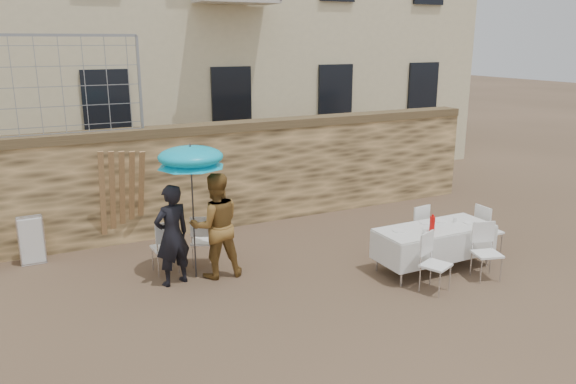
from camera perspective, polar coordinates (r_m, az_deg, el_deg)
name	(u,v)px	position (r m, az deg, el deg)	size (l,w,h in m)	color
ground	(332,328)	(8.15, 4.52, -13.58)	(80.00, 80.00, 0.00)	brown
stone_wall	(213,177)	(12.04, -7.68, 1.52)	(13.00, 0.50, 2.20)	olive
chain_link_fence	(50,87)	(11.15, -23.00, 9.81)	(3.20, 0.06, 1.80)	gray
man_suit	(172,235)	(9.33, -11.69, -4.32)	(0.62, 0.41, 1.70)	black
woman_dress	(216,225)	(9.51, -7.35, -3.39)	(0.88, 0.68, 1.81)	#AC7734
umbrella	(191,161)	(9.21, -9.85, 3.15)	(1.11, 1.11, 2.15)	#3F3F44
couple_chair_left	(165,246)	(9.96, -12.41, -5.37)	(0.48, 0.48, 0.96)	white
couple_chair_right	(204,240)	(10.13, -8.57, -4.81)	(0.48, 0.48, 0.96)	white
banquet_table	(435,229)	(10.11, 14.69, -3.70)	(2.10, 0.85, 0.78)	silver
soda_bottle	(432,224)	(9.82, 14.44, -3.16)	(0.09, 0.09, 0.26)	red
table_chair_front_left	(436,264)	(9.29, 14.80, -7.04)	(0.48, 0.48, 0.96)	white
table_chair_front_right	(487,252)	(10.02, 19.58, -5.79)	(0.48, 0.48, 0.96)	white
table_chair_back	(414,228)	(10.88, 12.65, -3.60)	(0.48, 0.48, 0.96)	white
table_chair_side	(489,230)	(11.19, 19.71, -3.62)	(0.48, 0.48, 0.96)	white
chair_stack_right	(31,238)	(11.15, -24.62, -4.31)	(0.46, 0.32, 0.92)	white
wood_planks	(119,198)	(11.19, -16.78, -0.58)	(0.70, 0.20, 2.00)	#A37749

